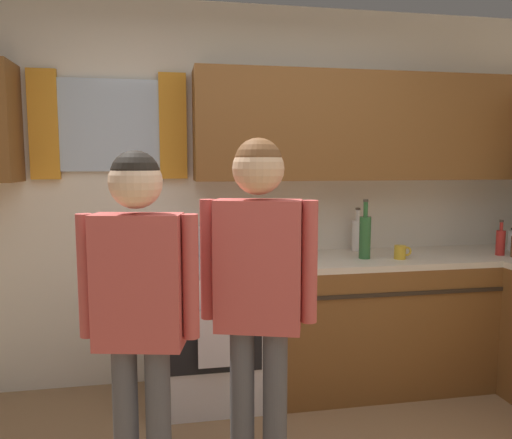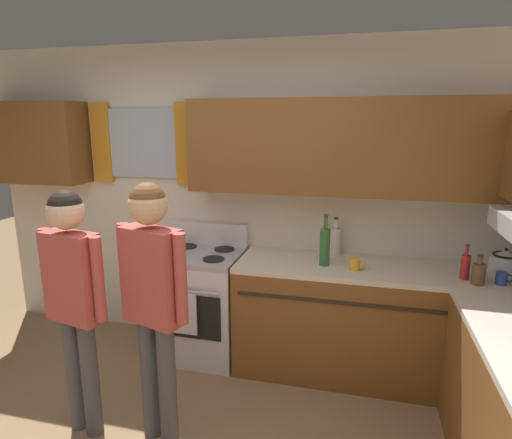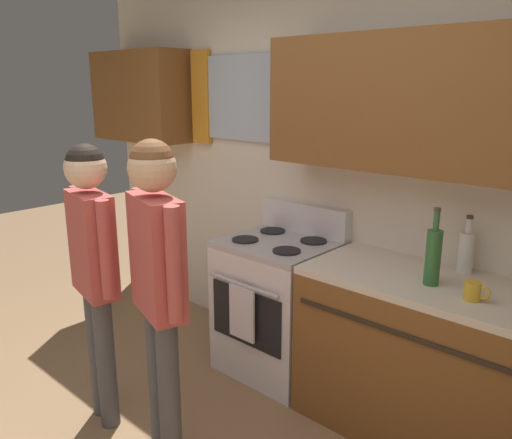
{
  "view_description": "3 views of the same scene",
  "coord_description": "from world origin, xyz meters",
  "px_view_note": "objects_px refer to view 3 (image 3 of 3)",
  "views": [
    {
      "loc": [
        -0.46,
        -1.55,
        1.53
      ],
      "look_at": [
        -0.03,
        0.75,
        1.26
      ],
      "focal_mm": 34.55,
      "sensor_mm": 36.0,
      "label": 1
    },
    {
      "loc": [
        1.07,
        -1.61,
        1.97
      ],
      "look_at": [
        0.41,
        1.05,
        1.33
      ],
      "focal_mm": 29.85,
      "sensor_mm": 36.0,
      "label": 2
    },
    {
      "loc": [
        1.79,
        -0.87,
        1.87
      ],
      "look_at": [
        0.25,
        0.83,
        1.26
      ],
      "focal_mm": 35.77,
      "sensor_mm": 36.0,
      "label": 3
    }
  ],
  "objects_px": {
    "bottle_milk_white": "(466,251)",
    "stove_oven": "(279,303)",
    "mug_mustard_yellow": "(474,291)",
    "adult_left": "(93,254)",
    "bottle_wine_green": "(433,256)",
    "adult_in_plaid": "(157,268)"
  },
  "relations": [
    {
      "from": "bottle_milk_white",
      "to": "bottle_wine_green",
      "type": "xyz_separation_m",
      "value": [
        -0.06,
        -0.28,
        0.03
      ]
    },
    {
      "from": "bottle_wine_green",
      "to": "adult_in_plaid",
      "type": "xyz_separation_m",
      "value": [
        -0.91,
        -0.99,
        -0.02
      ]
    },
    {
      "from": "adult_left",
      "to": "mug_mustard_yellow",
      "type": "bearing_deg",
      "value": 30.8
    },
    {
      "from": "bottle_milk_white",
      "to": "adult_in_plaid",
      "type": "distance_m",
      "value": 1.6
    },
    {
      "from": "bottle_milk_white",
      "to": "mug_mustard_yellow",
      "type": "bearing_deg",
      "value": -63.64
    },
    {
      "from": "adult_left",
      "to": "bottle_wine_green",
      "type": "bearing_deg",
      "value": 36.3
    },
    {
      "from": "adult_left",
      "to": "adult_in_plaid",
      "type": "distance_m",
      "value": 0.51
    },
    {
      "from": "bottle_milk_white",
      "to": "stove_oven",
      "type": "bearing_deg",
      "value": -168.47
    },
    {
      "from": "bottle_milk_white",
      "to": "adult_left",
      "type": "xyz_separation_m",
      "value": [
        -1.47,
        -1.32,
        -0.02
      ]
    },
    {
      "from": "stove_oven",
      "to": "adult_left",
      "type": "xyz_separation_m",
      "value": [
        -0.38,
        -1.09,
        0.53
      ]
    },
    {
      "from": "adult_left",
      "to": "adult_in_plaid",
      "type": "relative_size",
      "value": 0.97
    },
    {
      "from": "stove_oven",
      "to": "adult_left",
      "type": "relative_size",
      "value": 0.69
    },
    {
      "from": "bottle_milk_white",
      "to": "mug_mustard_yellow",
      "type": "height_order",
      "value": "bottle_milk_white"
    },
    {
      "from": "adult_in_plaid",
      "to": "mug_mustard_yellow",
      "type": "bearing_deg",
      "value": 39.4
    },
    {
      "from": "bottle_wine_green",
      "to": "stove_oven",
      "type": "bearing_deg",
      "value": 176.82
    },
    {
      "from": "mug_mustard_yellow",
      "to": "adult_in_plaid",
      "type": "height_order",
      "value": "adult_in_plaid"
    },
    {
      "from": "bottle_wine_green",
      "to": "adult_in_plaid",
      "type": "bearing_deg",
      "value": -132.45
    },
    {
      "from": "bottle_milk_white",
      "to": "adult_left",
      "type": "bearing_deg",
      "value": -138.2
    },
    {
      "from": "mug_mustard_yellow",
      "to": "adult_left",
      "type": "height_order",
      "value": "adult_left"
    },
    {
      "from": "stove_oven",
      "to": "bottle_wine_green",
      "type": "xyz_separation_m",
      "value": [
        1.03,
        -0.06,
        0.58
      ]
    },
    {
      "from": "bottle_wine_green",
      "to": "mug_mustard_yellow",
      "type": "distance_m",
      "value": 0.26
    },
    {
      "from": "stove_oven",
      "to": "adult_in_plaid",
      "type": "distance_m",
      "value": 1.2
    }
  ]
}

